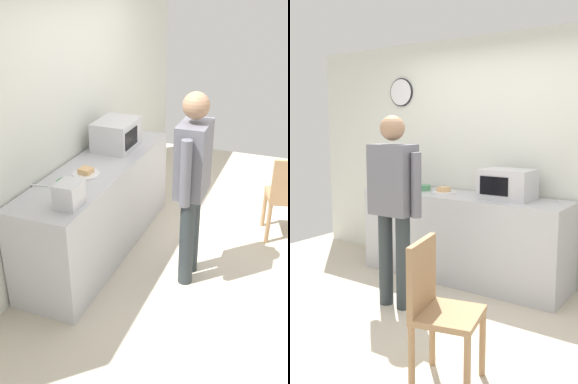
# 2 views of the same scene
# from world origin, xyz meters

# --- Properties ---
(ground_plane) EXTENTS (6.00, 6.00, 0.00)m
(ground_plane) POSITION_xyz_m (0.00, 0.00, 0.00)
(ground_plane) COLOR beige
(back_wall) EXTENTS (5.40, 0.13, 2.60)m
(back_wall) POSITION_xyz_m (-0.01, 1.60, 1.30)
(back_wall) COLOR silver
(back_wall) RESTS_ON ground_plane
(kitchen_counter) EXTENTS (2.27, 0.62, 0.92)m
(kitchen_counter) POSITION_xyz_m (-0.30, 1.22, 0.46)
(kitchen_counter) COLOR #B7B7BC
(kitchen_counter) RESTS_ON ground_plane
(microwave) EXTENTS (0.50, 0.39, 0.30)m
(microwave) POSITION_xyz_m (0.20, 1.25, 1.07)
(microwave) COLOR silver
(microwave) RESTS_ON kitchen_counter
(sandwich_plate) EXTENTS (0.25, 0.25, 0.07)m
(sandwich_plate) POSITION_xyz_m (-0.54, 1.22, 0.94)
(sandwich_plate) COLOR white
(sandwich_plate) RESTS_ON kitchen_counter
(salad_bowl) EXTENTS (0.17, 0.17, 0.06)m
(salad_bowl) POSITION_xyz_m (-0.84, 1.25, 0.95)
(salad_bowl) COLOR #4C8E60
(salad_bowl) RESTS_ON kitchen_counter
(toaster) EXTENTS (0.22, 0.18, 0.20)m
(toaster) POSITION_xyz_m (-1.13, 1.05, 1.02)
(toaster) COLOR silver
(toaster) RESTS_ON kitchen_counter
(fork_utensil) EXTENTS (0.06, 0.17, 0.01)m
(fork_utensil) POSITION_xyz_m (-0.90, 1.49, 0.93)
(fork_utensil) COLOR silver
(fork_utensil) RESTS_ON kitchen_counter
(spoon_utensil) EXTENTS (0.12, 0.15, 0.01)m
(spoon_utensil) POSITION_xyz_m (0.65, 1.41, 0.93)
(spoon_utensil) COLOR silver
(spoon_utensil) RESTS_ON kitchen_counter
(person_standing) EXTENTS (0.59, 0.25, 1.74)m
(person_standing) POSITION_xyz_m (-0.44, 0.25, 1.02)
(person_standing) COLOR #2D3538
(person_standing) RESTS_ON ground_plane
(wooden_chair) EXTENTS (0.48, 0.48, 0.94)m
(wooden_chair) POSITION_xyz_m (0.55, -0.51, 0.52)
(wooden_chair) COLOR #A87F56
(wooden_chair) RESTS_ON ground_plane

